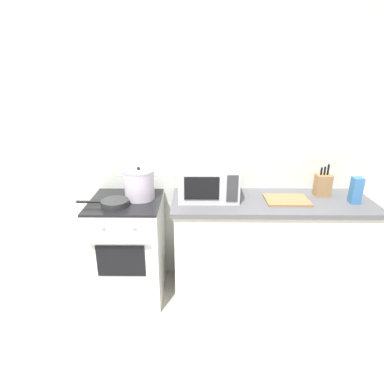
# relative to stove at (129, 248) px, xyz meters

# --- Properties ---
(ground_plane) EXTENTS (10.00, 10.00, 0.00)m
(ground_plane) POSITION_rel_stove_xyz_m (0.35, -0.60, -0.46)
(ground_plane) COLOR #B2ADA3
(back_wall) EXTENTS (4.40, 0.10, 2.50)m
(back_wall) POSITION_rel_stove_xyz_m (0.65, 0.37, 0.79)
(back_wall) COLOR silver
(back_wall) RESTS_ON ground_plane
(lower_cabinet_right) EXTENTS (1.64, 0.56, 0.88)m
(lower_cabinet_right) POSITION_rel_stove_xyz_m (1.25, 0.02, -0.02)
(lower_cabinet_right) COLOR white
(lower_cabinet_right) RESTS_ON ground_plane
(countertop_right) EXTENTS (1.70, 0.60, 0.04)m
(countertop_right) POSITION_rel_stove_xyz_m (1.25, 0.02, 0.44)
(countertop_right) COLOR #59595E
(countertop_right) RESTS_ON lower_cabinet_right
(stove) EXTENTS (0.60, 0.64, 0.92)m
(stove) POSITION_rel_stove_xyz_m (0.00, 0.00, 0.00)
(stove) COLOR white
(stove) RESTS_ON ground_plane
(stock_pot) EXTENTS (0.34, 0.26, 0.28)m
(stock_pot) POSITION_rel_stove_xyz_m (0.12, 0.06, 0.59)
(stock_pot) COLOR silver
(stock_pot) RESTS_ON stove
(frying_pan) EXTENTS (0.42, 0.22, 0.05)m
(frying_pan) POSITION_rel_stove_xyz_m (-0.06, -0.12, 0.48)
(frying_pan) COLOR #28282B
(frying_pan) RESTS_ON stove
(microwave) EXTENTS (0.50, 0.37, 0.30)m
(microwave) POSITION_rel_stove_xyz_m (0.71, 0.08, 0.61)
(microwave) COLOR silver
(microwave) RESTS_ON countertop_right
(cutting_board) EXTENTS (0.36, 0.26, 0.02)m
(cutting_board) POSITION_rel_stove_xyz_m (1.37, 0.00, 0.47)
(cutting_board) COLOR #997047
(cutting_board) RESTS_ON countertop_right
(knife_block) EXTENTS (0.13, 0.10, 0.28)m
(knife_block) POSITION_rel_stove_xyz_m (1.71, 0.14, 0.56)
(knife_block) COLOR #997047
(knife_block) RESTS_ON countertop_right
(pasta_box) EXTENTS (0.08, 0.08, 0.22)m
(pasta_box) POSITION_rel_stove_xyz_m (1.92, -0.03, 0.57)
(pasta_box) COLOR teal
(pasta_box) RESTS_ON countertop_right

